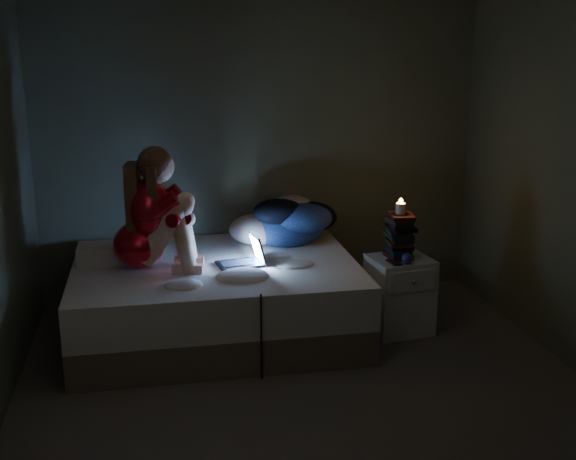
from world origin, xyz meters
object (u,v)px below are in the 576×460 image
object	(u,v)px
bed	(216,298)
woman	(137,209)
candle	(401,210)
nightstand	(399,295)
phone	(392,262)
laptop	(239,250)

from	to	relation	value
bed	woman	size ratio (longest dim) A/B	2.31
candle	nightstand	bearing A→B (deg)	-72.12
bed	woman	distance (m)	0.90
woman	phone	size ratio (longest dim) A/B	6.26
woman	laptop	xyz separation A→B (m)	(0.70, -0.02, -0.32)
laptop	phone	world-z (taller)	laptop
woman	bed	bearing A→B (deg)	15.61
phone	bed	bearing A→B (deg)	168.16
woman	laptop	bearing A→B (deg)	5.46
candle	phone	size ratio (longest dim) A/B	0.57
woman	phone	world-z (taller)	woman
laptop	bed	bearing A→B (deg)	138.86
laptop	phone	size ratio (longest dim) A/B	2.31
bed	laptop	bearing A→B (deg)	-31.25
nightstand	phone	size ratio (longest dim) A/B	4.07
woman	nightstand	world-z (taller)	woman
bed	woman	world-z (taller)	woman
woman	nightstand	size ratio (longest dim) A/B	1.54
bed	nightstand	bearing A→B (deg)	-8.31
woman	laptop	world-z (taller)	woman
bed	candle	distance (m)	1.49
bed	phone	distance (m)	1.31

